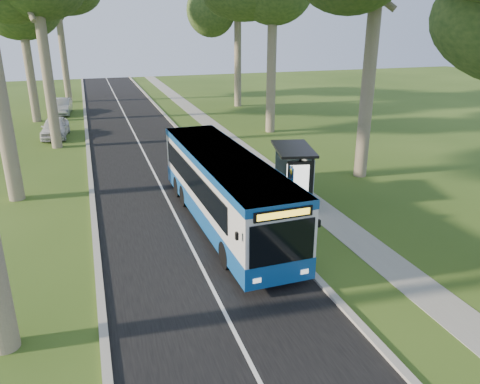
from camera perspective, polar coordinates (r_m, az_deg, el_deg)
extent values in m
plane|color=#2F4A17|center=(19.06, 4.59, -5.54)|extent=(120.00, 120.00, 0.00)
cube|color=black|center=(27.27, -10.41, 2.25)|extent=(7.00, 100.00, 0.02)
cube|color=#9E9B93|center=(27.89, -3.29, 3.06)|extent=(0.25, 100.00, 0.12)
cube|color=#9E9B93|center=(27.06, -17.76, 1.57)|extent=(0.25, 100.00, 0.12)
cube|color=white|center=(27.27, -10.41, 2.27)|extent=(0.12, 100.00, 0.00)
cube|color=gray|center=(28.78, 2.50, 3.52)|extent=(1.50, 100.00, 0.02)
cube|color=silver|center=(19.53, -1.97, 0.62)|extent=(2.75, 11.66, 2.75)
cube|color=navy|center=(19.88, -1.93, -2.08)|extent=(2.78, 11.69, 0.77)
cube|color=navy|center=(19.15, -2.01, 4.06)|extent=(2.78, 11.69, 0.31)
cube|color=black|center=(14.42, 4.57, -6.30)|extent=(2.18, 0.11, 1.40)
cube|color=yellow|center=(13.98, 4.73, -2.82)|extent=(1.74, 0.07, 0.21)
cube|color=black|center=(15.12, 4.32, -10.79)|extent=(2.32, 0.19, 0.29)
cylinder|color=black|center=(16.59, -2.06, -7.68)|extent=(0.30, 1.01, 1.01)
cylinder|color=black|center=(17.24, 4.95, -6.61)|extent=(0.30, 1.01, 1.01)
cylinder|color=black|center=(22.80, -6.95, 0.16)|extent=(0.30, 1.01, 1.01)
cylinder|color=black|center=(23.28, -1.70, 0.73)|extent=(0.30, 1.01, 1.01)
cylinder|color=gray|center=(19.01, 6.19, -0.97)|extent=(0.09, 0.09, 2.86)
cube|color=navy|center=(18.67, 6.31, 1.97)|extent=(0.08, 0.40, 0.71)
cylinder|color=yellow|center=(18.60, 6.23, 2.47)|extent=(0.04, 0.25, 0.25)
cube|color=white|center=(18.93, 6.21, -0.33)|extent=(0.08, 0.35, 0.46)
cube|color=black|center=(21.63, 9.37, 1.09)|extent=(0.12, 0.12, 2.55)
cube|color=black|center=(23.86, 6.52, 3.05)|extent=(0.12, 0.12, 2.55)
cube|color=black|center=(22.10, 6.55, 5.27)|extent=(2.35, 3.42, 0.12)
cube|color=silver|center=(22.74, 8.07, 2.38)|extent=(0.63, 2.55, 2.04)
cube|color=black|center=(21.25, 8.00, 0.82)|extent=(1.08, 0.40, 2.25)
cube|color=white|center=(21.18, 8.09, 0.75)|extent=(0.85, 0.22, 1.99)
cube|color=black|center=(23.13, 6.72, 0.35)|extent=(0.80, 1.88, 0.06)
cylinder|color=black|center=(24.62, 2.36, 1.67)|extent=(0.49, 0.49, 0.89)
cylinder|color=black|center=(24.47, 2.37, 2.70)|extent=(0.53, 0.53, 0.05)
imported|color=silver|center=(37.89, -21.63, 7.34)|extent=(2.14, 4.51, 1.49)
imported|color=#9B9EA3|center=(47.40, -20.90, 9.72)|extent=(1.81, 4.44, 1.43)
cylinder|color=#7A6B56|center=(33.96, -22.61, 14.46)|extent=(0.69, 0.69, 11.48)
cylinder|color=#7A6B56|center=(44.05, -24.60, 15.63)|extent=(0.71, 0.71, 12.18)
cylinder|color=#7A6B56|center=(53.89, -20.78, 15.87)|extent=(0.67, 0.67, 10.75)
cylinder|color=#7A6B56|center=(26.14, 15.53, 14.50)|extent=(0.70, 0.70, 11.96)
cylinder|color=#7A6B56|center=(36.47, 3.90, 16.77)|extent=(0.71, 0.71, 12.23)
cylinder|color=#7A6B56|center=(48.18, -0.28, 17.18)|extent=(0.69, 0.69, 11.47)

